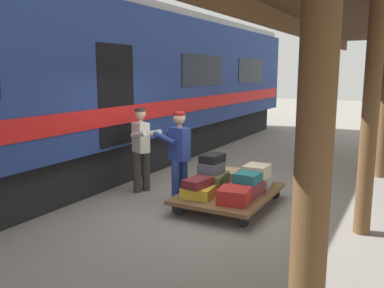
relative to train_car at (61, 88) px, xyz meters
name	(u,v)px	position (x,y,z in m)	size (l,w,h in m)	color
ground_plane	(213,207)	(-3.64, 0.00, -2.06)	(60.00, 60.00, 0.00)	gray
platform_canopy	(374,8)	(-6.07, 0.00, 1.23)	(3.20, 15.94, 3.56)	brown
train_car	(61,88)	(0.00, 0.00, 0.00)	(3.02, 21.53, 4.00)	navy
luggage_cart	(229,194)	(-3.88, -0.15, -1.82)	(1.48, 2.05, 0.28)	brown
suitcase_olive_duffel	(213,181)	(-3.54, -0.15, -1.63)	(0.46, 0.61, 0.29)	brown
suitcase_gray_aluminum	(257,182)	(-4.21, -0.72, -1.69)	(0.47, 0.49, 0.17)	#9EA0A5
suitcase_red_plastic	(234,196)	(-4.21, 0.41, -1.65)	(0.49, 0.48, 0.25)	#AD231E
suitcase_tan_vintage	(225,176)	(-3.54, -0.72, -1.65)	(0.51, 0.52, 0.25)	tan
suitcase_yellow_case	(198,192)	(-3.54, 0.41, -1.68)	(0.50, 0.47, 0.18)	gold
suitcase_burgundy_valise	(247,188)	(-4.21, -0.15, -1.67)	(0.47, 0.55, 0.22)	maroon
suitcase_slate_roller	(211,168)	(-3.54, -0.12, -1.38)	(0.33, 0.49, 0.21)	#4C515B
suitcase_cream_canvas	(257,171)	(-4.21, -0.69, -1.48)	(0.42, 0.48, 0.25)	beige
suitcase_black_hardshell	(212,158)	(-3.54, -0.15, -1.20)	(0.32, 0.46, 0.15)	black
suitcase_maroon_trunk	(198,183)	(-3.54, 0.42, -1.52)	(0.32, 0.53, 0.15)	maroon
suitcase_teal_softside	(248,178)	(-4.23, -0.14, -1.47)	(0.40, 0.40, 0.17)	#1E666B
porter_in_overalls	(179,154)	(-2.97, 0.09, -1.14)	(0.72, 0.54, 1.70)	navy
porter_by_door	(141,147)	(-1.95, -0.16, -1.14)	(0.74, 0.61, 1.70)	#332D28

